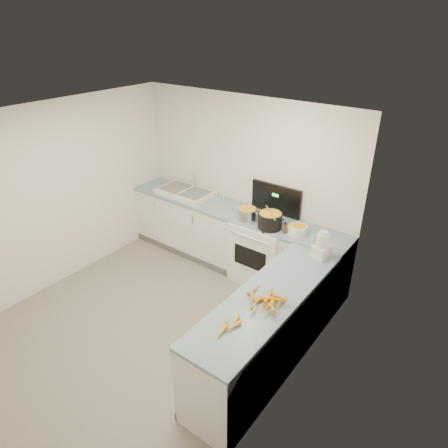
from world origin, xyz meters
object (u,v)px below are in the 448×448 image
Objects in this scene: steel_pot at (248,215)px; spice_jar at (295,233)px; mixing_bowl at (297,230)px; stove at (263,249)px; extract_bottle at (285,228)px; food_processor at (322,246)px; black_pot at (270,221)px; sink at (185,192)px.

steel_pot is 3.34× the size of spice_jar.
steel_pot is at bearing -174.54° from mixing_bowl.
spice_jar is at bearing 0.56° from steel_pot.
extract_bottle is (0.39, -0.14, 0.53)m from stove.
extract_bottle is at bearing 158.02° from food_processor.
spice_jar is (0.53, -0.13, 0.51)m from stove.
spice_jar is (0.37, 0.01, -0.05)m from black_pot.
steel_pot is 0.58m from extract_bottle.
black_pot is at bearing -0.08° from steel_pot.
black_pot is 2.64× the size of extract_bottle.
food_processor is (0.62, -0.25, 0.08)m from extract_bottle.
stove is 0.60m from black_pot.
extract_bottle reaches higher than spice_jar.
food_processor reaches higher than sink.
mixing_bowl is at bearing -7.37° from stove.
stove is 0.67m from extract_bottle.
food_processor is at bearing -28.78° from spice_jar.
mixing_bowl is 0.16m from extract_bottle.
extract_bottle is at bearing -19.99° from stove.
mixing_bowl is at bearing 91.13° from spice_jar.
stove is at bearing 166.26° from spice_jar.
spice_jar is (0.00, -0.06, -0.02)m from mixing_bowl.
stove reaches higher than food_processor.
steel_pot is at bearing -6.90° from sink.
sink is 1.99m from spice_jar.
steel_pot is (-0.19, -0.14, 0.54)m from stove.
stove is 4.13× the size of food_processor.
food_processor is (2.46, -0.41, 0.10)m from sink.
steel_pot reaches higher than spice_jar.
spice_jar is 0.24× the size of food_processor.
food_processor reaches higher than spice_jar.
food_processor is at bearing -12.02° from steel_pot.
steel_pot is at bearing 179.92° from black_pot.
sink is 1.85m from extract_bottle.
stove is 1.54m from sink.
sink is 2.70× the size of black_pot.
mixing_bowl is 0.58m from food_processor.
spice_jar is at bearing -88.87° from mixing_bowl.
black_pot is at bearing -169.34° from mixing_bowl.
food_processor is (0.48, -0.32, 0.09)m from mixing_bowl.
extract_bottle is at bearing -1.10° from black_pot.
black_pot is at bearing 178.90° from extract_bottle.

